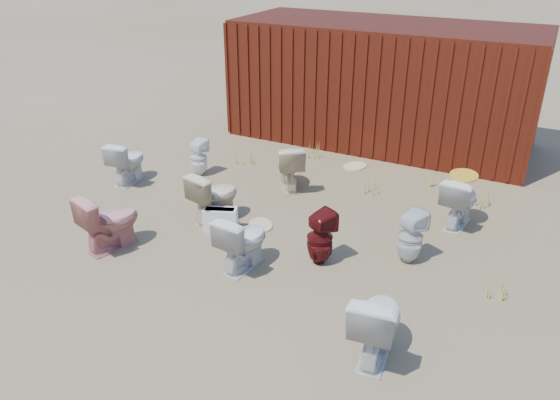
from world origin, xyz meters
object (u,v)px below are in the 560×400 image
at_px(toilet_back_a, 199,158).
at_px(toilet_back_yellowlid, 460,201).
at_px(loose_tank, 220,219).
at_px(toilet_front_pink, 110,221).
at_px(toilet_front_a, 127,161).
at_px(toilet_back_beige_left, 289,166).
at_px(toilet_front_e, 377,322).
at_px(toilet_back_e, 410,237).
at_px(shipping_container, 383,83).
at_px(toilet_front_maroon, 320,238).
at_px(toilet_back_beige_right, 215,196).
at_px(toilet_front_c, 243,241).

height_order(toilet_back_a, toilet_back_yellowlid, toilet_back_yellowlid).
distance_m(toilet_back_yellowlid, loose_tank, 3.57).
height_order(toilet_front_pink, toilet_back_a, toilet_front_pink).
relative_size(toilet_front_a, toilet_back_beige_left, 0.96).
relative_size(toilet_front_e, toilet_back_e, 1.14).
xyz_separation_m(toilet_front_a, toilet_front_pink, (1.32, -1.84, 0.03)).
height_order(toilet_back_beige_left, toilet_back_yellowlid, toilet_back_beige_left).
distance_m(shipping_container, toilet_front_maroon, 5.19).
height_order(toilet_back_beige_right, toilet_back_yellowlid, toilet_back_beige_right).
bearing_deg(toilet_back_a, shipping_container, -119.72).
height_order(shipping_container, toilet_front_maroon, shipping_container).
bearing_deg(toilet_front_a, toilet_back_beige_right, 159.52).
bearing_deg(toilet_back_a, toilet_back_e, 169.69).
bearing_deg(toilet_front_maroon, shipping_container, -53.68).
bearing_deg(toilet_back_e, toilet_back_beige_left, -2.66).
bearing_deg(toilet_front_c, toilet_front_maroon, -140.16).
bearing_deg(toilet_front_a, toilet_back_beige_left, -164.96).
bearing_deg(toilet_front_c, toilet_front_a, -17.44).
bearing_deg(toilet_back_a, toilet_back_beige_left, -166.73).
distance_m(toilet_front_a, toilet_back_a, 1.25).
bearing_deg(shipping_container, toilet_front_maroon, -80.68).
bearing_deg(toilet_front_maroon, toilet_back_beige_right, 16.05).
relative_size(toilet_front_maroon, toilet_back_e, 1.02).
distance_m(toilet_front_c, toilet_back_yellowlid, 3.37).
distance_m(toilet_front_pink, toilet_back_beige_left, 3.20).
bearing_deg(toilet_back_yellowlid, loose_tank, 36.99).
relative_size(toilet_front_pink, toilet_back_yellowlid, 1.05).
relative_size(toilet_back_a, toilet_back_yellowlid, 0.84).
xyz_separation_m(toilet_back_beige_left, toilet_back_yellowlid, (2.86, -0.03, -0.00)).
bearing_deg(toilet_front_a, toilet_front_pink, 118.32).
bearing_deg(toilet_front_a, toilet_front_c, 148.65).
height_order(toilet_front_c, loose_tank, toilet_front_c).
height_order(toilet_back_beige_left, toilet_back_beige_right, toilet_back_beige_right).
height_order(toilet_front_maroon, toilet_back_beige_left, toilet_back_beige_left).
relative_size(toilet_front_a, toilet_back_yellowlid, 0.96).
bearing_deg(toilet_front_e, loose_tank, -33.72).
bearing_deg(toilet_back_a, toilet_front_maroon, 156.16).
distance_m(toilet_back_a, toilet_back_yellowlid, 4.56).
bearing_deg(toilet_front_e, toilet_front_a, -29.00).
height_order(toilet_front_maroon, toilet_back_beige_right, toilet_back_beige_right).
height_order(toilet_front_a, toilet_back_beige_right, toilet_back_beige_right).
bearing_deg(toilet_front_a, toilet_back_yellowlid, -176.51).
relative_size(toilet_back_a, toilet_back_beige_right, 0.82).
bearing_deg(toilet_front_a, toilet_front_maroon, 160.53).
height_order(toilet_front_a, loose_tank, toilet_front_a).
relative_size(toilet_back_a, toilet_back_beige_left, 0.83).
distance_m(shipping_container, toilet_back_yellowlid, 3.94).
bearing_deg(toilet_back_beige_right, toilet_back_e, -161.54).
xyz_separation_m(toilet_front_e, toilet_back_yellowlid, (0.20, 3.30, -0.03)).
distance_m(toilet_back_beige_left, toilet_back_beige_right, 1.65).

